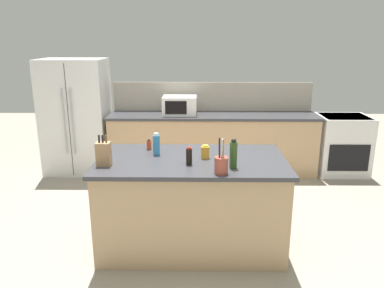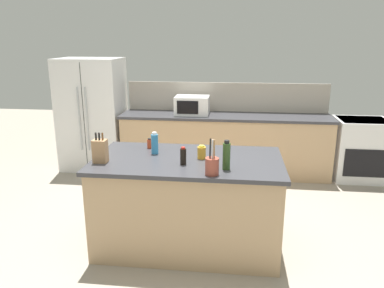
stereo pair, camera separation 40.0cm
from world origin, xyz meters
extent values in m
plane|color=gray|center=(0.00, 0.00, 0.00)|extent=(14.00, 14.00, 0.00)
cube|color=tan|center=(0.30, 2.20, 0.45)|extent=(3.19, 0.62, 0.90)
cube|color=#38383D|center=(0.30, 2.20, 0.92)|extent=(3.23, 0.66, 0.04)
cube|color=#B2A899|center=(0.30, 2.52, 1.17)|extent=(3.19, 0.03, 0.46)
cube|color=tan|center=(0.00, 0.00, 0.45)|extent=(1.79, 0.97, 0.90)
cube|color=#38383D|center=(0.00, 0.00, 0.92)|extent=(1.85, 1.03, 0.04)
cube|color=white|center=(-1.85, 2.25, 0.89)|extent=(0.98, 0.72, 1.78)
cube|color=#2D2D2D|center=(-1.85, 1.89, 0.89)|extent=(0.01, 0.00, 1.69)
cylinder|color=#ADB2B7|center=(-1.91, 1.87, 0.89)|extent=(0.02, 0.02, 0.98)
cylinder|color=#ADB2B7|center=(-1.79, 1.87, 0.89)|extent=(0.02, 0.02, 0.98)
cube|color=white|center=(2.34, 2.20, 0.46)|extent=(0.76, 0.64, 0.92)
cube|color=black|center=(2.34, 1.88, 0.35)|extent=(0.61, 0.01, 0.41)
cube|color=black|center=(2.34, 2.20, 0.91)|extent=(0.68, 0.58, 0.02)
cube|color=white|center=(-0.22, 2.20, 1.08)|extent=(0.52, 0.38, 0.28)
cube|color=black|center=(-0.26, 2.01, 1.08)|extent=(0.32, 0.01, 0.20)
cube|color=#A87C54|center=(-0.81, -0.21, 1.05)|extent=(0.13, 0.10, 0.22)
cylinder|color=black|center=(-0.84, -0.21, 1.20)|extent=(0.02, 0.02, 0.07)
cylinder|color=black|center=(-0.81, -0.21, 1.20)|extent=(0.02, 0.02, 0.07)
cylinder|color=brown|center=(-0.78, -0.21, 1.20)|extent=(0.02, 0.02, 0.07)
cylinder|color=brown|center=(0.27, -0.42, 1.02)|extent=(0.12, 0.12, 0.15)
cylinder|color=olive|center=(0.28, -0.41, 1.17)|extent=(0.01, 0.05, 0.18)
cylinder|color=black|center=(0.25, -0.41, 1.17)|extent=(0.01, 0.05, 0.18)
cylinder|color=#B2B2B7|center=(0.27, -0.43, 1.17)|extent=(0.01, 0.03, 0.18)
cylinder|color=black|center=(-0.02, -0.18, 1.02)|extent=(0.06, 0.06, 0.15)
cylinder|color=#B22319|center=(-0.02, -0.18, 1.10)|extent=(0.04, 0.04, 0.02)
cylinder|color=#3384BC|center=(-0.36, 0.13, 1.04)|extent=(0.07, 0.07, 0.20)
cylinder|color=white|center=(-0.36, 0.13, 1.15)|extent=(0.05, 0.05, 0.02)
cylinder|color=#B73D1E|center=(-0.46, 0.31, 0.99)|extent=(0.05, 0.05, 0.09)
cylinder|color=black|center=(-0.46, 0.31, 1.04)|extent=(0.03, 0.03, 0.02)
cylinder|color=#2D4C1E|center=(0.38, -0.26, 1.06)|extent=(0.07, 0.07, 0.24)
cylinder|color=black|center=(0.38, -0.26, 1.20)|extent=(0.04, 0.04, 0.03)
cylinder|color=gold|center=(0.13, 0.02, 1.00)|extent=(0.08, 0.08, 0.12)
cylinder|color=gold|center=(0.13, 0.02, 1.07)|extent=(0.05, 0.05, 0.02)
camera|label=1|loc=(0.05, -3.50, 2.09)|focal=35.00mm
camera|label=2|loc=(0.45, -3.47, 2.09)|focal=35.00mm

